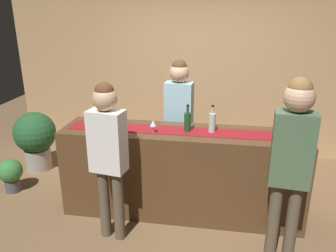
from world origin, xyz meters
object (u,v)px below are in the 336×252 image
(wine_glass_near_customer, at_px, (91,117))
(customer_sipping, at_px, (292,154))
(wine_bottle_amber, at_px, (105,118))
(potted_plant_small, at_px, (11,173))
(customer_browsing, at_px, (108,147))
(wine_bottle_green, at_px, (187,122))
(wine_bottle_clear, at_px, (212,122))
(bartender, at_px, (179,112))
(potted_plant_tall, at_px, (35,137))
(wine_glass_mid_counter, at_px, (153,124))

(wine_glass_near_customer, height_order, customer_sipping, customer_sipping)
(wine_bottle_amber, height_order, customer_sipping, customer_sipping)
(wine_glass_near_customer, distance_m, potted_plant_small, 1.48)
(wine_glass_near_customer, height_order, customer_browsing, customer_browsing)
(wine_bottle_amber, relative_size, wine_bottle_green, 1.00)
(wine_bottle_clear, relative_size, bartender, 0.18)
(potted_plant_tall, bearing_deg, wine_bottle_amber, -30.27)
(wine_glass_mid_counter, bearing_deg, potted_plant_small, 173.93)
(wine_bottle_amber, xyz_separation_m, potted_plant_tall, (-1.38, 0.81, -0.62))
(wine_bottle_amber, xyz_separation_m, customer_browsing, (0.21, -0.54, -0.11))
(wine_bottle_green, relative_size, potted_plant_tall, 0.35)
(potted_plant_tall, bearing_deg, potted_plant_small, -89.67)
(wine_bottle_clear, relative_size, customer_browsing, 0.18)
(wine_bottle_amber, bearing_deg, potted_plant_small, 174.42)
(wine_bottle_green, height_order, wine_bottle_clear, same)
(wine_bottle_amber, xyz_separation_m, wine_bottle_clear, (1.18, 0.06, 0.00))
(wine_bottle_amber, xyz_separation_m, potted_plant_small, (-1.38, 0.13, -0.87))
(bartender, height_order, customer_browsing, bartender)
(potted_plant_tall, height_order, potted_plant_small, potted_plant_tall)
(wine_bottle_amber, bearing_deg, wine_glass_mid_counter, -7.27)
(wine_bottle_green, xyz_separation_m, wine_bottle_clear, (0.26, 0.02, 0.00))
(bartender, xyz_separation_m, potted_plant_small, (-2.12, -0.48, -0.79))
(wine_bottle_amber, height_order, wine_glass_near_customer, wine_bottle_amber)
(wine_glass_mid_counter, height_order, potted_plant_tall, wine_glass_mid_counter)
(wine_bottle_green, bearing_deg, wine_bottle_clear, 5.18)
(wine_bottle_amber, relative_size, wine_glass_near_customer, 2.10)
(wine_glass_mid_counter, distance_m, potted_plant_small, 2.13)
(wine_glass_near_customer, height_order, potted_plant_tall, wine_glass_near_customer)
(customer_browsing, bearing_deg, wine_glass_near_customer, 133.24)
(customer_sipping, bearing_deg, potted_plant_tall, 162.18)
(wine_glass_mid_counter, xyz_separation_m, customer_sipping, (1.32, -0.57, -0.01))
(wine_bottle_clear, distance_m, customer_browsing, 1.14)
(customer_browsing, bearing_deg, wine_bottle_green, 48.25)
(potted_plant_tall, bearing_deg, wine_glass_near_customer, -32.54)
(wine_bottle_amber, bearing_deg, customer_browsing, -68.45)
(wine_bottle_green, relative_size, wine_glass_near_customer, 2.10)
(wine_bottle_clear, bearing_deg, potted_plant_tall, 163.68)
(wine_bottle_clear, distance_m, bartender, 0.71)
(potted_plant_small, bearing_deg, wine_bottle_clear, -1.76)
(wine_glass_near_customer, height_order, potted_plant_small, wine_glass_near_customer)
(wine_bottle_clear, distance_m, wine_glass_near_customer, 1.36)
(bartender, height_order, customer_sipping, customer_sipping)
(bartender, xyz_separation_m, potted_plant_tall, (-2.13, 0.19, -0.55))
(wine_bottle_clear, bearing_deg, potted_plant_small, 178.24)
(bartender, distance_m, potted_plant_small, 2.32)
(customer_sipping, relative_size, potted_plant_tall, 2.03)
(potted_plant_tall, bearing_deg, customer_browsing, -40.18)
(wine_bottle_green, distance_m, customer_browsing, 0.91)
(customer_browsing, bearing_deg, customer_sipping, 5.64)
(wine_bottle_clear, distance_m, wine_glass_mid_counter, 0.63)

